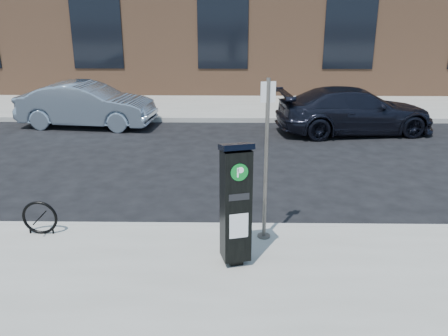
{
  "coord_description": "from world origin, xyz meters",
  "views": [
    {
      "loc": [
        0.34,
        -7.4,
        3.75
      ],
      "look_at": [
        0.22,
        0.5,
        1.0
      ],
      "focal_mm": 38.0,
      "sensor_mm": 36.0,
      "label": 1
    }
  ],
  "objects_px": {
    "parking_kiosk": "(236,203)",
    "bike_rack": "(40,218)",
    "car_silver": "(87,105)",
    "car_dark": "(355,111)",
    "sign_pole": "(266,162)"
  },
  "relations": [
    {
      "from": "bike_rack",
      "to": "car_silver",
      "type": "bearing_deg",
      "value": 101.74
    },
    {
      "from": "bike_rack",
      "to": "car_dark",
      "type": "relative_size",
      "value": 0.12
    },
    {
      "from": "parking_kiosk",
      "to": "car_silver",
      "type": "distance_m",
      "value": 9.86
    },
    {
      "from": "parking_kiosk",
      "to": "bike_rack",
      "type": "height_order",
      "value": "parking_kiosk"
    },
    {
      "from": "car_silver",
      "to": "bike_rack",
      "type": "bearing_deg",
      "value": -162.93
    },
    {
      "from": "parking_kiosk",
      "to": "bike_rack",
      "type": "xyz_separation_m",
      "value": [
        -3.19,
        0.88,
        -0.67
      ]
    },
    {
      "from": "parking_kiosk",
      "to": "car_dark",
      "type": "xyz_separation_m",
      "value": [
        3.67,
        8.02,
        -0.42
      ]
    },
    {
      "from": "parking_kiosk",
      "to": "bike_rack",
      "type": "relative_size",
      "value": 3.17
    },
    {
      "from": "parking_kiosk",
      "to": "sign_pole",
      "type": "xyz_separation_m",
      "value": [
        0.47,
        0.82,
        0.33
      ]
    },
    {
      "from": "sign_pole",
      "to": "car_silver",
      "type": "bearing_deg",
      "value": 110.26
    },
    {
      "from": "car_dark",
      "to": "parking_kiosk",
      "type": "bearing_deg",
      "value": 148.2
    },
    {
      "from": "parking_kiosk",
      "to": "car_silver",
      "type": "bearing_deg",
      "value": 103.27
    },
    {
      "from": "parking_kiosk",
      "to": "sign_pole",
      "type": "distance_m",
      "value": 1.0
    },
    {
      "from": "parking_kiosk",
      "to": "sign_pole",
      "type": "relative_size",
      "value": 0.72
    },
    {
      "from": "sign_pole",
      "to": "car_dark",
      "type": "relative_size",
      "value": 0.55
    }
  ]
}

